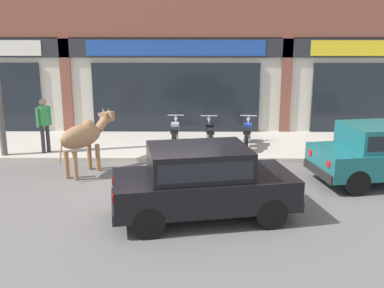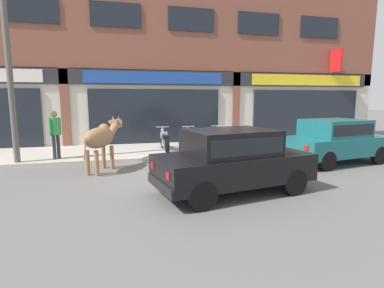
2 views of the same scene
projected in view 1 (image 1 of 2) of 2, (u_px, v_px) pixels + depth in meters
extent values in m
plane|color=#605E5B|center=(166.00, 190.00, 10.54)|extent=(90.00, 90.00, 0.00)
cube|color=#B7AFA3|center=(174.00, 145.00, 14.37)|extent=(19.00, 3.53, 0.13)
cube|color=beige|center=(176.00, 86.00, 15.95)|extent=(23.00, 0.55, 3.40)
cube|color=#28282D|center=(176.00, 48.00, 15.31)|extent=(22.08, 0.08, 0.64)
cube|color=brown|center=(67.00, 87.00, 15.70)|extent=(0.36, 0.12, 3.40)
cube|color=black|center=(176.00, 98.00, 15.72)|extent=(5.83, 0.10, 2.40)
cube|color=#1E479E|center=(176.00, 48.00, 15.28)|extent=(6.13, 0.05, 0.52)
cube|color=brown|center=(286.00, 88.00, 15.63)|extent=(0.36, 0.12, 3.40)
ellipsoid|color=#936B47|center=(81.00, 136.00, 11.40)|extent=(1.10, 1.48, 0.60)
sphere|color=#936B47|center=(88.00, 126.00, 11.59)|extent=(0.32, 0.32, 0.32)
cylinder|color=#936B47|center=(89.00, 156.00, 12.00)|extent=(0.12, 0.12, 0.72)
cylinder|color=#936B47|center=(98.00, 158.00, 11.88)|extent=(0.12, 0.12, 0.72)
cylinder|color=#936B47|center=(67.00, 165.00, 11.26)|extent=(0.12, 0.12, 0.72)
cylinder|color=#936B47|center=(75.00, 166.00, 11.13)|extent=(0.12, 0.12, 0.72)
cylinder|color=#936B47|center=(101.00, 125.00, 12.07)|extent=(0.43, 0.52, 0.43)
cube|color=#936B47|center=(107.00, 117.00, 12.25)|extent=(0.36, 0.42, 0.26)
cube|color=brown|center=(111.00, 117.00, 12.42)|extent=(0.21, 0.20, 0.14)
cone|color=beige|center=(103.00, 110.00, 12.22)|extent=(0.10, 0.13, 0.19)
cone|color=beige|center=(109.00, 111.00, 12.13)|extent=(0.10, 0.13, 0.19)
cube|color=#936B47|center=(100.00, 115.00, 12.24)|extent=(0.14, 0.10, 0.10)
cube|color=#936B47|center=(110.00, 116.00, 12.10)|extent=(0.14, 0.10, 0.10)
cylinder|color=#936B47|center=(61.00, 151.00, 10.82)|extent=(0.11, 0.16, 0.60)
cylinder|color=black|center=(248.00, 188.00, 9.78)|extent=(0.62, 0.29, 0.60)
cylinder|color=black|center=(271.00, 213.00, 8.41)|extent=(0.62, 0.29, 0.60)
cylinder|color=black|center=(143.00, 194.00, 9.38)|extent=(0.62, 0.29, 0.60)
cylinder|color=black|center=(149.00, 223.00, 8.01)|extent=(0.62, 0.29, 0.60)
cube|color=black|center=(203.00, 189.00, 8.82)|extent=(3.74, 2.23, 0.60)
cube|color=black|center=(199.00, 161.00, 8.66)|extent=(2.14, 1.77, 0.56)
cube|color=black|center=(199.00, 161.00, 8.66)|extent=(1.99, 1.76, 0.35)
cube|color=black|center=(286.00, 194.00, 9.17)|extent=(0.40, 1.52, 0.20)
cube|color=black|center=(115.00, 206.00, 8.57)|extent=(0.40, 1.52, 0.20)
sphere|color=silver|center=(280.00, 173.00, 9.56)|extent=(0.14, 0.14, 0.14)
sphere|color=silver|center=(298.00, 188.00, 8.65)|extent=(0.14, 0.14, 0.14)
cube|color=red|center=(113.00, 181.00, 8.96)|extent=(0.06, 0.16, 0.14)
cube|color=red|center=(113.00, 199.00, 8.02)|extent=(0.06, 0.16, 0.14)
cylinder|color=black|center=(328.00, 165.00, 11.48)|extent=(0.62, 0.28, 0.60)
cylinder|color=black|center=(357.00, 183.00, 10.10)|extent=(0.62, 0.28, 0.60)
cube|color=black|center=(319.00, 171.00, 10.68)|extent=(0.38, 1.52, 0.20)
cube|color=red|center=(310.00, 153.00, 11.07)|extent=(0.06, 0.16, 0.14)
cube|color=red|center=(328.00, 164.00, 10.12)|extent=(0.06, 0.16, 0.14)
cylinder|color=black|center=(176.00, 133.00, 14.53)|extent=(0.10, 0.56, 0.56)
cylinder|color=black|center=(174.00, 142.00, 13.32)|extent=(0.10, 0.56, 0.56)
cube|color=#B2B5BA|center=(175.00, 136.00, 13.90)|extent=(0.20, 0.32, 0.24)
cube|color=#A8AAB2|center=(175.00, 127.00, 13.99)|extent=(0.24, 0.40, 0.24)
cube|color=black|center=(174.00, 130.00, 13.61)|extent=(0.22, 0.52, 0.12)
cylinder|color=#B2B5BA|center=(176.00, 124.00, 14.40)|extent=(0.04, 0.27, 0.59)
cylinder|color=#B2B5BA|center=(176.00, 115.00, 14.37)|extent=(0.52, 0.04, 0.03)
sphere|color=silver|center=(176.00, 119.00, 14.46)|extent=(0.12, 0.12, 0.12)
cylinder|color=#B2B5BA|center=(171.00, 141.00, 13.57)|extent=(0.06, 0.48, 0.06)
cylinder|color=black|center=(209.00, 133.00, 14.44)|extent=(0.11, 0.56, 0.56)
cylinder|color=black|center=(211.00, 143.00, 13.23)|extent=(0.11, 0.56, 0.56)
cube|color=#B2B5BA|center=(210.00, 137.00, 13.80)|extent=(0.21, 0.32, 0.24)
cube|color=black|center=(210.00, 127.00, 13.89)|extent=(0.25, 0.41, 0.24)
cube|color=black|center=(210.00, 131.00, 13.51)|extent=(0.23, 0.52, 0.12)
cylinder|color=#B2B5BA|center=(209.00, 125.00, 14.31)|extent=(0.05, 0.27, 0.59)
cylinder|color=#B2B5BA|center=(209.00, 116.00, 14.28)|extent=(0.52, 0.04, 0.03)
sphere|color=silver|center=(209.00, 119.00, 14.36)|extent=(0.12, 0.12, 0.12)
cylinder|color=#B2B5BA|center=(207.00, 142.00, 13.47)|extent=(0.07, 0.48, 0.06)
cylinder|color=black|center=(248.00, 133.00, 14.45)|extent=(0.18, 0.57, 0.56)
cylinder|color=black|center=(246.00, 143.00, 13.25)|extent=(0.18, 0.57, 0.56)
cube|color=#B2B5BA|center=(247.00, 137.00, 13.82)|extent=(0.25, 0.35, 0.24)
cube|color=navy|center=(248.00, 127.00, 13.91)|extent=(0.30, 0.43, 0.24)
cube|color=black|center=(247.00, 131.00, 13.54)|extent=(0.30, 0.55, 0.12)
cylinder|color=#B2B5BA|center=(248.00, 125.00, 14.32)|extent=(0.08, 0.27, 0.59)
cylinder|color=#B2B5BA|center=(249.00, 116.00, 14.29)|extent=(0.52, 0.11, 0.03)
sphere|color=silver|center=(248.00, 119.00, 14.38)|extent=(0.12, 0.12, 0.12)
cylinder|color=#B2B5BA|center=(243.00, 142.00, 13.52)|extent=(0.13, 0.48, 0.06)
cylinder|color=#2D2D33|center=(48.00, 138.00, 13.23)|extent=(0.11, 0.11, 0.82)
cylinder|color=#2D2D33|center=(43.00, 139.00, 13.09)|extent=(0.11, 0.11, 0.82)
cylinder|color=#33934C|center=(44.00, 116.00, 12.99)|extent=(0.32, 0.32, 0.56)
cylinder|color=#33934C|center=(50.00, 116.00, 13.16)|extent=(0.08, 0.08, 0.56)
cylinder|color=#33934C|center=(38.00, 118.00, 12.83)|extent=(0.08, 0.08, 0.56)
sphere|color=tan|center=(42.00, 102.00, 12.89)|extent=(0.20, 0.20, 0.20)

